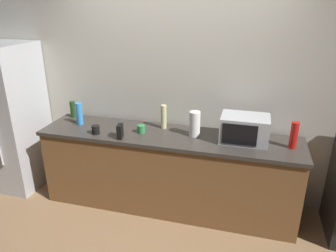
{
  "coord_description": "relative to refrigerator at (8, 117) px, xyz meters",
  "views": [
    {
      "loc": [
        0.83,
        -2.64,
        2.26
      ],
      "look_at": [
        0.0,
        0.4,
        1.0
      ],
      "focal_mm": 33.97,
      "sensor_mm": 36.0,
      "label": 1
    }
  ],
  "objects": [
    {
      "name": "ground_plane",
      "position": [
        2.05,
        -0.4,
        -0.9
      ],
      "size": [
        8.0,
        8.0,
        0.0
      ],
      "primitive_type": "plane",
      "color": "#93704C"
    },
    {
      "name": "back_wall",
      "position": [
        2.05,
        0.41,
        0.45
      ],
      "size": [
        6.4,
        0.1,
        2.7
      ],
      "primitive_type": "cube",
      "color": "beige",
      "rests_on": "ground_plane"
    },
    {
      "name": "counter_run",
      "position": [
        2.05,
        0.0,
        -0.45
      ],
      "size": [
        2.84,
        0.64,
        0.9
      ],
      "color": "brown",
      "rests_on": "ground_plane"
    },
    {
      "name": "refrigerator",
      "position": [
        0.0,
        0.0,
        0.0
      ],
      "size": [
        0.72,
        0.73,
        1.8
      ],
      "color": "#B7BABF",
      "rests_on": "ground_plane"
    },
    {
      "name": "microwave",
      "position": [
        2.84,
        0.05,
        0.13
      ],
      "size": [
        0.48,
        0.35,
        0.27
      ],
      "color": "#B7BABF",
      "rests_on": "counter_run"
    },
    {
      "name": "paper_towel_roll",
      "position": [
        2.33,
        0.05,
        0.13
      ],
      "size": [
        0.12,
        0.12,
        0.27
      ],
      "primitive_type": "cylinder",
      "color": "white",
      "rests_on": "counter_run"
    },
    {
      "name": "cordless_phone",
      "position": [
        1.59,
        -0.22,
        0.07
      ],
      "size": [
        0.07,
        0.12,
        0.15
      ],
      "primitive_type": "cube",
      "rotation": [
        0.0,
        0.0,
        0.17
      ],
      "color": "black",
      "rests_on": "counter_run"
    },
    {
      "name": "bottle_hot_sauce",
      "position": [
        3.31,
        0.01,
        0.13
      ],
      "size": [
        0.07,
        0.07,
        0.27
      ],
      "primitive_type": "cylinder",
      "color": "red",
      "rests_on": "counter_run"
    },
    {
      "name": "bottle_wine",
      "position": [
        0.77,
        0.23,
        0.1
      ],
      "size": [
        0.07,
        0.07,
        0.2
      ],
      "primitive_type": "cylinder",
      "color": "#1E3F19",
      "rests_on": "counter_run"
    },
    {
      "name": "bottle_spray_cleaner",
      "position": [
        0.98,
        0.03,
        0.13
      ],
      "size": [
        0.07,
        0.07,
        0.26
      ],
      "primitive_type": "cylinder",
      "color": "#338CE5",
      "rests_on": "counter_run"
    },
    {
      "name": "bottle_vinegar",
      "position": [
        1.95,
        0.17,
        0.14
      ],
      "size": [
        0.06,
        0.06,
        0.27
      ],
      "primitive_type": "cylinder",
      "color": "beige",
      "rests_on": "counter_run"
    },
    {
      "name": "mug_black",
      "position": [
        1.29,
        -0.18,
        0.05
      ],
      "size": [
        0.08,
        0.08,
        0.09
      ],
      "primitive_type": "cylinder",
      "color": "black",
      "rests_on": "counter_run"
    },
    {
      "name": "mug_green",
      "position": [
        1.75,
        -0.02,
        0.04
      ],
      "size": [
        0.08,
        0.08,
        0.09
      ],
      "primitive_type": "cylinder",
      "color": "#2D8C47",
      "rests_on": "counter_run"
    }
  ]
}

